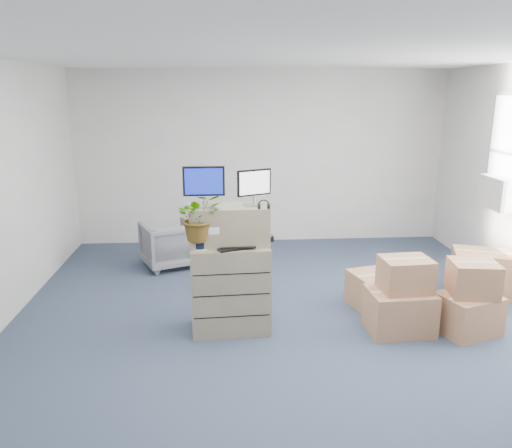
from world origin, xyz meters
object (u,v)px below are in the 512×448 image
object	(u,v)px
monitor_left	(204,184)
monitor_right	(254,185)
office_chair	(168,242)
potted_plant	(199,223)
water_bottle	(239,233)
filing_cabinet_lower	(230,288)
keyboard	(237,247)

from	to	relation	value
monitor_left	monitor_right	bearing A→B (deg)	4.83
office_chair	potted_plant	bearing A→B (deg)	81.32
monitor_right	potted_plant	world-z (taller)	monitor_right
water_bottle	filing_cabinet_lower	bearing A→B (deg)	-143.48
filing_cabinet_lower	keyboard	bearing A→B (deg)	-60.08
monitor_right	potted_plant	size ratio (longest dim) A/B	0.63
water_bottle	office_chair	distance (m)	2.29
filing_cabinet_lower	monitor_right	xyz separation A→B (m)	(0.26, 0.06, 1.07)
monitor_right	water_bottle	bearing A→B (deg)	151.70
water_bottle	office_chair	size ratio (longest dim) A/B	0.30
water_bottle	potted_plant	distance (m)	0.46
keyboard	office_chair	world-z (taller)	keyboard
monitor_left	water_bottle	world-z (taller)	monitor_left
keyboard	potted_plant	world-z (taller)	potted_plant
keyboard	potted_plant	xyz separation A→B (m)	(-0.37, 0.01, 0.25)
water_bottle	office_chair	xyz separation A→B (m)	(-0.95, 1.97, -0.68)
filing_cabinet_lower	water_bottle	xyz separation A→B (m)	(0.10, 0.08, 0.57)
water_bottle	potted_plant	bearing A→B (deg)	-156.51
monitor_left	potted_plant	bearing A→B (deg)	-115.12
keyboard	water_bottle	distance (m)	0.21
monitor_right	office_chair	distance (m)	2.56
potted_plant	keyboard	bearing A→B (deg)	-2.32
monitor_left	water_bottle	xyz separation A→B (m)	(0.35, 0.06, -0.52)
keyboard	office_chair	distance (m)	2.42
monitor_right	potted_plant	bearing A→B (deg)	172.78
filing_cabinet_lower	water_bottle	bearing A→B (deg)	33.52
water_bottle	office_chair	bearing A→B (deg)	115.65
filing_cabinet_lower	water_bottle	distance (m)	0.59
monitor_left	keyboard	size ratio (longest dim) A/B	1.03
filing_cabinet_lower	keyboard	xyz separation A→B (m)	(0.07, -0.11, 0.48)
potted_plant	filing_cabinet_lower	bearing A→B (deg)	18.16
water_bottle	potted_plant	world-z (taller)	potted_plant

